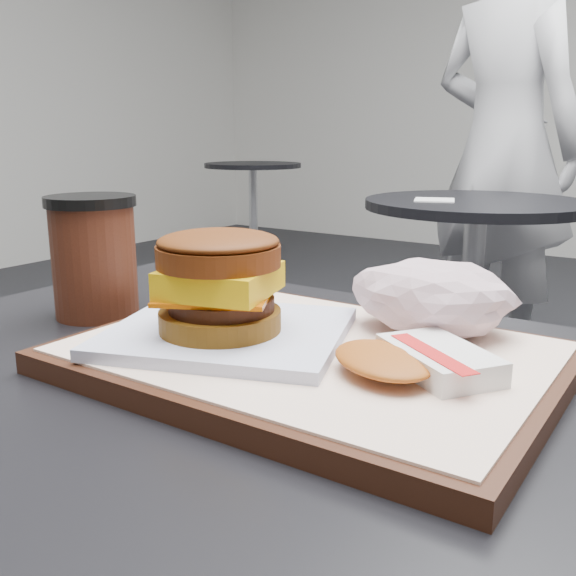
% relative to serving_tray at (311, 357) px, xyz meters
% --- Properties ---
extents(serving_tray, '(0.38, 0.28, 0.02)m').
position_rel_serving_tray_xyz_m(serving_tray, '(0.00, 0.00, 0.00)').
color(serving_tray, black).
rests_on(serving_tray, customer_table).
extents(breakfast_sandwich, '(0.24, 0.22, 0.09)m').
position_rel_serving_tray_xyz_m(breakfast_sandwich, '(-0.07, -0.03, 0.05)').
color(breakfast_sandwich, white).
rests_on(breakfast_sandwich, serving_tray).
extents(hash_brown, '(0.14, 0.13, 0.02)m').
position_rel_serving_tray_xyz_m(hash_brown, '(0.09, -0.01, 0.02)').
color(hash_brown, white).
rests_on(hash_brown, serving_tray).
extents(crumpled_wrapper, '(0.14, 0.11, 0.06)m').
position_rel_serving_tray_xyz_m(crumpled_wrapper, '(0.06, 0.09, 0.04)').
color(crumpled_wrapper, silver).
rests_on(crumpled_wrapper, serving_tray).
extents(coffee_cup, '(0.09, 0.09, 0.13)m').
position_rel_serving_tray_xyz_m(coffee_cup, '(-0.27, 0.01, 0.06)').
color(coffee_cup, '#401A0F').
rests_on(coffee_cup, customer_table).
extents(neighbor_table, '(0.70, 0.70, 0.75)m').
position_rel_serving_tray_xyz_m(neighbor_table, '(-0.37, 1.59, -0.23)').
color(neighbor_table, black).
rests_on(neighbor_table, ground).
extents(napkin, '(0.15, 0.15, 0.00)m').
position_rel_serving_tray_xyz_m(napkin, '(-0.48, 1.49, -0.03)').
color(napkin, white).
rests_on(napkin, neighbor_table).
extents(patron, '(0.76, 0.62, 1.80)m').
position_rel_serving_tray_xyz_m(patron, '(-0.48, 2.20, 0.12)').
color(patron, silver).
rests_on(patron, ground).
extents(bg_table_mid, '(0.66, 0.66, 0.75)m').
position_rel_serving_tray_xyz_m(bg_table_mid, '(-2.42, 3.14, -0.22)').
color(bg_table_mid, black).
rests_on(bg_table_mid, ground).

